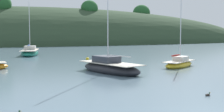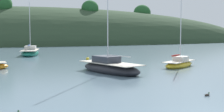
{
  "view_description": "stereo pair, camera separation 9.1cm",
  "coord_description": "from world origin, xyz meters",
  "px_view_note": "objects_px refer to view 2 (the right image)",
  "views": [
    {
      "loc": [
        -10.38,
        -8.5,
        3.69
      ],
      "look_at": [
        0.0,
        20.0,
        1.2
      ],
      "focal_mm": 47.62,
      "sensor_mm": 36.0,
      "label": 1
    },
    {
      "loc": [
        -10.29,
        -8.53,
        3.69
      ],
      "look_at": [
        0.0,
        20.0,
        1.2
      ],
      "focal_mm": 47.62,
      "sensor_mm": 36.0,
      "label": 2
    }
  ],
  "objects_px": {
    "sailboat_navy_dinghy": "(179,64)",
    "sailboat_black_sloop": "(30,53)",
    "mooring_buoy_outer": "(88,59)",
    "sailboat_yellow_far": "(110,68)",
    "duck_trailing": "(207,95)"
  },
  "relations": [
    {
      "from": "mooring_buoy_outer",
      "to": "duck_trailing",
      "type": "bearing_deg",
      "value": -88.23
    },
    {
      "from": "sailboat_yellow_far",
      "to": "mooring_buoy_outer",
      "type": "bearing_deg",
      "value": 84.23
    },
    {
      "from": "sailboat_navy_dinghy",
      "to": "sailboat_black_sloop",
      "type": "xyz_separation_m",
      "value": [
        -13.47,
        21.1,
        0.09
      ]
    },
    {
      "from": "sailboat_black_sloop",
      "to": "duck_trailing",
      "type": "height_order",
      "value": "sailboat_black_sloop"
    },
    {
      "from": "sailboat_yellow_far",
      "to": "sailboat_navy_dinghy",
      "type": "bearing_deg",
      "value": 9.97
    },
    {
      "from": "sailboat_black_sloop",
      "to": "sailboat_yellow_far",
      "type": "height_order",
      "value": "sailboat_yellow_far"
    },
    {
      "from": "sailboat_navy_dinghy",
      "to": "mooring_buoy_outer",
      "type": "height_order",
      "value": "sailboat_navy_dinghy"
    },
    {
      "from": "sailboat_yellow_far",
      "to": "duck_trailing",
      "type": "relative_size",
      "value": 24.95
    },
    {
      "from": "sailboat_navy_dinghy",
      "to": "sailboat_yellow_far",
      "type": "height_order",
      "value": "sailboat_yellow_far"
    },
    {
      "from": "sailboat_navy_dinghy",
      "to": "duck_trailing",
      "type": "xyz_separation_m",
      "value": [
        -6.24,
        -12.71,
        -0.29
      ]
    },
    {
      "from": "mooring_buoy_outer",
      "to": "duck_trailing",
      "type": "height_order",
      "value": "mooring_buoy_outer"
    },
    {
      "from": "sailboat_navy_dinghy",
      "to": "mooring_buoy_outer",
      "type": "relative_size",
      "value": 14.32
    },
    {
      "from": "sailboat_black_sloop",
      "to": "duck_trailing",
      "type": "relative_size",
      "value": 20.18
    },
    {
      "from": "sailboat_black_sloop",
      "to": "mooring_buoy_outer",
      "type": "height_order",
      "value": "sailboat_black_sloop"
    },
    {
      "from": "sailboat_yellow_far",
      "to": "duck_trailing",
      "type": "xyz_separation_m",
      "value": [
        1.98,
        -11.26,
        -0.39
      ]
    }
  ]
}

